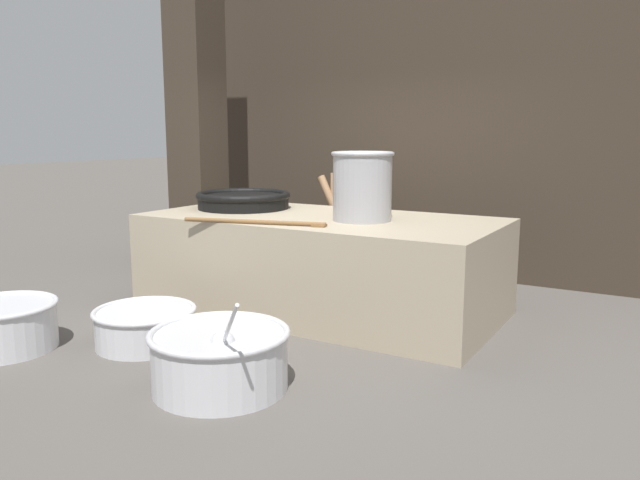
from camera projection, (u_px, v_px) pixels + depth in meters
ground_plane at (320, 309)px, 6.27m from camera, size 60.00×60.00×0.00m
back_wall at (409, 96)px, 7.76m from camera, size 7.41×0.24×4.39m
support_pillar at (196, 96)px, 7.61m from camera, size 0.53×0.53×4.39m
hearth_platform at (320, 263)px, 6.19m from camera, size 3.46×1.70×0.94m
giant_wok_near at (243, 199)px, 6.75m from camera, size 1.02×1.02×0.18m
stock_pot at (362, 185)px, 5.78m from camera, size 0.58×0.58×0.64m
stirring_paddle at (260, 222)px, 5.58m from camera, size 1.32×0.42×0.04m
cook at (343, 211)px, 7.56m from camera, size 0.36×0.56×1.50m
prep_bowl_vegetables at (220, 356)px, 4.28m from camera, size 1.07×1.02×0.82m
prep_bowl_meat at (145, 325)px, 5.19m from camera, size 0.85×0.85×0.31m
prep_bowl_extra at (3, 324)px, 5.07m from camera, size 0.86×0.86×0.39m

